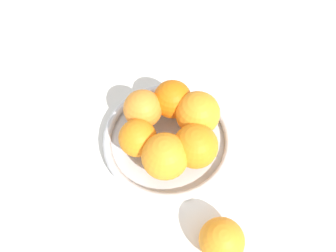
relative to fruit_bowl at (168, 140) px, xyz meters
name	(u,v)px	position (x,y,z in m)	size (l,w,h in m)	color
ground_plane	(168,143)	(0.00, 0.00, -0.01)	(4.00, 4.00, 0.00)	silver
fruit_bowl	(168,140)	(0.00, 0.00, 0.00)	(0.25, 0.25, 0.03)	silver
orange_pile	(172,127)	(0.00, 0.01, 0.05)	(0.19, 0.19, 0.08)	orange
stray_orange	(222,240)	(0.13, 0.16, 0.02)	(0.07, 0.07, 0.07)	orange
napkin_folded	(16,114)	(0.09, -0.31, -0.01)	(0.16, 0.16, 0.01)	silver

